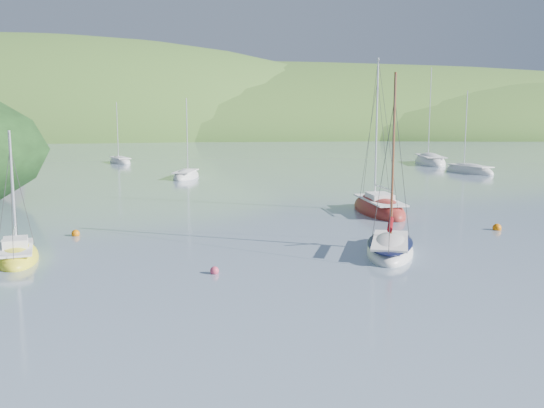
{
  "coord_description": "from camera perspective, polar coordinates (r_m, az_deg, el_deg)",
  "views": [
    {
      "loc": [
        -3.28,
        -22.51,
        6.74
      ],
      "look_at": [
        -0.72,
        8.0,
        2.08
      ],
      "focal_mm": 40.0,
      "sensor_mm": 36.0,
      "label": 1
    }
  ],
  "objects": [
    {
      "name": "distant_sloop_b",
      "position": [
        82.0,
        14.64,
        3.81
      ],
      "size": [
        4.35,
        9.81,
        13.56
      ],
      "rotation": [
        0.0,
        0.0,
        -0.11
      ],
      "color": "white",
      "rests_on": "ground"
    },
    {
      "name": "sloop_red",
      "position": [
        41.58,
        10.01,
        -0.51
      ],
      "size": [
        3.09,
        7.74,
        11.23
      ],
      "rotation": [
        0.0,
        0.0,
        0.06
      ],
      "color": "#99321B",
      "rests_on": "ground"
    },
    {
      "name": "mooring_buoys",
      "position": [
        32.6,
        3.68,
        -3.09
      ],
      "size": [
        24.34,
        8.96,
        0.5
      ],
      "color": "#C43A57",
      "rests_on": "ground"
    },
    {
      "name": "ground",
      "position": [
        23.73,
        3.37,
        -7.88
      ],
      "size": [
        700.0,
        700.0,
        0.0
      ],
      "primitive_type": "plane",
      "color": "slate",
      "rests_on": "ground"
    },
    {
      "name": "daysailer_white",
      "position": [
        29.87,
        11.05,
        -4.14
      ],
      "size": [
        3.88,
        6.4,
        9.25
      ],
      "rotation": [
        0.0,
        0.0,
        -0.3
      ],
      "color": "white",
      "rests_on": "ground"
    },
    {
      "name": "distant_sloop_a",
      "position": [
        63.09,
        -8.09,
        2.58
      ],
      "size": [
        3.35,
        6.54,
        8.9
      ],
      "rotation": [
        0.0,
        0.0,
        -0.19
      ],
      "color": "white",
      "rests_on": "ground"
    },
    {
      "name": "distant_sloop_d",
      "position": [
        71.39,
        18.06,
        2.95
      ],
      "size": [
        4.74,
        7.36,
        9.91
      ],
      "rotation": [
        0.0,
        0.0,
        0.36
      ],
      "color": "white",
      "rests_on": "ground"
    },
    {
      "name": "shoreline_hills",
      "position": [
        195.16,
        -6.71,
        6.62
      ],
      "size": [
        690.0,
        135.0,
        56.0
      ],
      "color": "#335E24",
      "rests_on": "ground"
    },
    {
      "name": "sailboat_yellow",
      "position": [
        30.4,
        -22.92,
        -4.54
      ],
      "size": [
        3.19,
        5.23,
        6.49
      ],
      "rotation": [
        0.0,
        0.0,
        0.27
      ],
      "color": "yellow",
      "rests_on": "ground"
    },
    {
      "name": "distant_sloop_c",
      "position": [
        83.6,
        -14.1,
        3.88
      ],
      "size": [
        4.53,
        6.47,
        8.75
      ],
      "rotation": [
        0.0,
        0.0,
        0.43
      ],
      "color": "white",
      "rests_on": "ground"
    }
  ]
}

